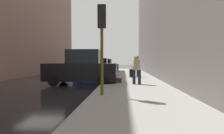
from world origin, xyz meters
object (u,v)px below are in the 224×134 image
rolling_suitcase (132,73)px  duffel_bag (119,80)px  parked_black_suv (82,69)px  traffic_light (102,30)px  pedestrian_with_beanie (136,65)px  pedestrian_in_tan_coat (137,68)px  parked_dark_green_sedan (103,66)px  parked_blue_sedan (96,68)px  fire_hydrant (114,72)px

rolling_suitcase → duffel_bag: rolling_suitcase is taller
parked_black_suv → traffic_light: (1.85, -4.26, 1.73)m
pedestrian_with_beanie → duffel_bag: pedestrian_with_beanie is taller
pedestrian_with_beanie → duffel_bag: (-1.37, -4.41, -0.85)m
pedestrian_in_tan_coat → parked_black_suv: bearing=166.7°
parked_black_suv → pedestrian_in_tan_coat: parked_black_suv is taller
parked_dark_green_sedan → pedestrian_with_beanie: 8.37m
traffic_light → pedestrian_with_beanie: size_ratio=2.03×
traffic_light → pedestrian_in_tan_coat: (1.65, 3.42, -1.65)m
pedestrian_in_tan_coat → parked_blue_sedan: bearing=117.5°
rolling_suitcase → traffic_light: bearing=-101.3°
parked_dark_green_sedan → rolling_suitcase: parked_dark_green_sedan is taller
parked_blue_sedan → rolling_suitcase: parked_blue_sedan is taller
parked_dark_green_sedan → traffic_light: traffic_light is taller
fire_hydrant → rolling_suitcase: 2.57m
parked_dark_green_sedan → pedestrian_in_tan_coat: size_ratio=2.49×
parked_dark_green_sedan → duffel_bag: 12.12m
parked_dark_green_sedan → pedestrian_in_tan_coat: pedestrian_in_tan_coat is taller
traffic_light → pedestrian_in_tan_coat: 4.15m
parked_blue_sedan → parked_dark_green_sedan: (-0.00, 5.94, 0.00)m
rolling_suitcase → pedestrian_in_tan_coat: bearing=-89.1°
parked_blue_sedan → traffic_light: traffic_light is taller
parked_black_suv → duffel_bag: parked_black_suv is taller
duffel_bag → parked_blue_sedan: bearing=112.4°
pedestrian_in_tan_coat → fire_hydrant: bearing=104.8°
parked_black_suv → parked_blue_sedan: (0.00, 5.91, -0.18)m
parked_black_suv → parked_dark_green_sedan: bearing=90.0°
fire_hydrant → pedestrian_in_tan_coat: pedestrian_in_tan_coat is taller
parked_blue_sedan → parked_black_suv: bearing=-90.0°
parked_black_suv → rolling_suitcase: size_ratio=4.45×
parked_black_suv → parked_dark_green_sedan: 11.85m
traffic_light → pedestrian_in_tan_coat: size_ratio=2.11×
traffic_light → rolling_suitcase: 8.36m
fire_hydrant → rolling_suitcase: (1.63, -1.99, -0.01)m
fire_hydrant → parked_black_suv: bearing=-107.8°
pedestrian_in_tan_coat → rolling_suitcase: size_ratio=1.64×
parked_dark_green_sedan → rolling_suitcase: bearing=-67.3°
traffic_light → rolling_suitcase: size_ratio=3.46×
fire_hydrant → duffel_bag: bearing=-83.6°
pedestrian_with_beanie → fire_hydrant: bearing=148.5°
parked_blue_sedan → parked_dark_green_sedan: 5.94m
parked_blue_sedan → pedestrian_in_tan_coat: size_ratio=2.48×
fire_hydrant → pedestrian_with_beanie: bearing=-31.5°
traffic_light → duffel_bag: (0.58, 4.24, -2.47)m
parked_blue_sedan → fire_hydrant: size_ratio=6.03×
parked_dark_green_sedan → duffel_bag: bearing=-78.4°
parked_black_suv → duffel_bag: size_ratio=10.52×
parked_dark_green_sedan → traffic_light: bearing=-83.4°
parked_black_suv → fire_hydrant: bearing=72.2°
traffic_light → parked_dark_green_sedan: bearing=96.6°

